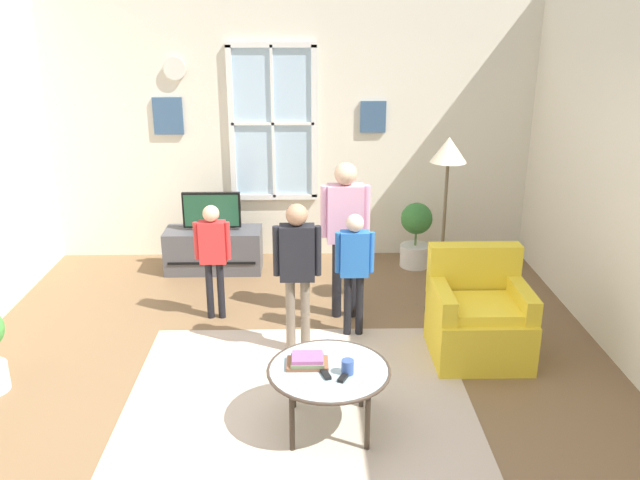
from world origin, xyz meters
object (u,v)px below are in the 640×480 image
book_stack (307,361)px  person_black_shirt (297,261)px  coffee_table (329,372)px  person_red_shirt (213,249)px  remote_near_books (325,373)px  potted_plant_by_window (416,233)px  remote_near_cup (344,376)px  cup (348,367)px  floor_lamp (448,168)px  television (212,210)px  tv_stand (214,250)px  person_blue_shirt (354,261)px  person_pink_shirt (345,223)px  armchair (478,318)px

book_stack → person_black_shirt: bearing=94.4°
coffee_table → person_red_shirt: 2.00m
remote_near_books → potted_plant_by_window: size_ratio=0.19×
remote_near_cup → potted_plant_by_window: size_ratio=0.19×
remote_near_books → person_black_shirt: (-0.19, 1.15, 0.34)m
potted_plant_by_window → cup: bearing=-107.1°
person_black_shirt → remote_near_books: bearing=-80.4°
floor_lamp → television: bearing=154.0°
cup → remote_near_cup: size_ratio=0.70×
tv_stand → cup: size_ratio=10.52×
cup → floor_lamp: 2.28m
person_blue_shirt → person_black_shirt: 0.57m
television → person_pink_shirt: size_ratio=0.42×
person_red_shirt → potted_plant_by_window: 2.41m
person_red_shirt → person_black_shirt: 1.01m
coffee_table → remote_near_books: bearing=-109.1°
book_stack → television: bearing=109.7°
tv_stand → cup: 3.23m
remote_near_cup → person_red_shirt: (-1.08, 1.83, 0.21)m
armchair → person_pink_shirt: (-1.06, 0.73, 0.59)m
book_stack → person_pink_shirt: (0.34, 1.68, 0.43)m
coffee_table → person_black_shirt: bearing=101.5°
television → remote_near_books: size_ratio=4.40×
potted_plant_by_window → book_stack: bearing=-112.2°
tv_stand → person_pink_shirt: bearing=-40.8°
tv_stand → book_stack: size_ratio=3.72×
armchair → coffee_table: bearing=-141.5°
remote_near_cup → potted_plant_by_window: potted_plant_by_window is taller
television → floor_lamp: size_ratio=0.37×
coffee_table → floor_lamp: (1.10, 1.80, 0.96)m
cup → remote_near_books: bearing=-174.5°
cup → person_blue_shirt: bearing=84.4°
cup → remote_near_books: (-0.15, -0.01, -0.04)m
coffee_table → person_black_shirt: 1.16m
armchair → cup: bearing=-137.0°
tv_stand → person_blue_shirt: person_blue_shirt is taller
armchair → coffee_table: 1.61m
person_black_shirt → potted_plant_by_window: (1.27, 1.90, -0.42)m
cup → person_black_shirt: person_black_shirt is taller
book_stack → person_blue_shirt: size_ratio=0.25×
book_stack → potted_plant_by_window: bearing=67.8°
armchair → coffee_table: (-1.26, -1.00, 0.10)m
coffee_table → cup: size_ratio=8.44×
coffee_table → potted_plant_by_window: bearing=70.5°
person_blue_shirt → person_black_shirt: size_ratio=0.86×
person_black_shirt → floor_lamp: (1.32, 0.72, 0.59)m
coffee_table → remote_near_books: (-0.03, -0.07, 0.04)m
person_pink_shirt → book_stack: bearing=-101.5°
coffee_table → person_red_shirt: bearing=119.9°
television → remote_near_cup: (1.25, -3.01, -0.22)m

